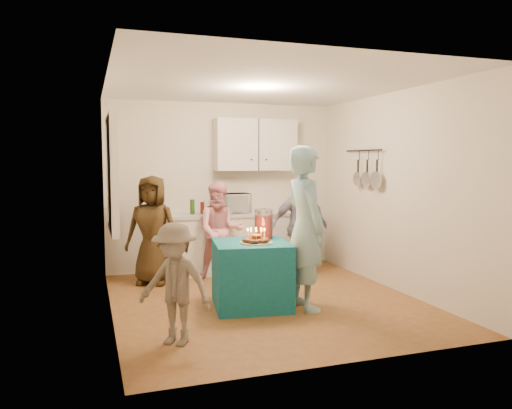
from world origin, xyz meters
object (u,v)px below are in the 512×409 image
object	(u,v)px
counter	(240,243)
woman_back_center	(220,231)
man_birthday	(306,228)
woman_back_right	(300,226)
woman_back_left	(152,230)
child_near_left	(175,284)
punch_jar	(264,225)
microwave	(232,203)
party_table	(251,274)

from	to	relation	value
counter	woman_back_center	xyz separation A→B (m)	(-0.43, -0.46, 0.27)
man_birthday	woman_back_right	bearing A→B (deg)	-22.52
woman_back_left	child_near_left	world-z (taller)	woman_back_left
punch_jar	woman_back_right	bearing A→B (deg)	46.53
counter	woman_back_center	world-z (taller)	woman_back_center
child_near_left	microwave	bearing A→B (deg)	103.84
punch_jar	child_near_left	bearing A→B (deg)	-138.02
woman_back_left	child_near_left	xyz separation A→B (m)	(-0.09, -2.40, -0.18)
party_table	woman_back_center	xyz separation A→B (m)	(-0.00, 1.41, 0.32)
punch_jar	man_birthday	bearing A→B (deg)	-55.86
counter	party_table	distance (m)	1.92
woman_back_left	woman_back_right	size ratio (longest dim) A/B	0.99
man_birthday	woman_back_center	size ratio (longest dim) A/B	1.34
party_table	woman_back_left	xyz separation A→B (m)	(-0.95, 1.47, 0.37)
counter	woman_back_right	xyz separation A→B (m)	(0.69, -0.71, 0.33)
microwave	party_table	xyz separation A→B (m)	(-0.30, -1.86, -0.68)
counter	woman_back_left	world-z (taller)	woman_back_left
punch_jar	woman_back_left	xyz separation A→B (m)	(-1.19, 1.25, -0.18)
woman_back_center	counter	bearing A→B (deg)	57.08
counter	punch_jar	size ratio (longest dim) A/B	6.47
party_table	woman_back_left	world-z (taller)	woman_back_left
microwave	man_birthday	world-z (taller)	man_birthday
woman_back_right	child_near_left	world-z (taller)	woman_back_right
microwave	party_table	size ratio (longest dim) A/B	0.63
man_birthday	woman_back_left	xyz separation A→B (m)	(-1.52, 1.75, -0.19)
microwave	punch_jar	distance (m)	1.65
woman_back_right	woman_back_center	bearing A→B (deg)	164.17
party_table	child_near_left	size ratio (longest dim) A/B	0.75
counter	party_table	world-z (taller)	counter
punch_jar	child_near_left	distance (m)	1.75
microwave	woman_back_left	size ratio (longest dim) A/B	0.36
counter	party_table	xyz separation A→B (m)	(-0.43, -1.86, -0.05)
man_birthday	woman_back_left	size ratio (longest dim) A/B	1.25
counter	punch_jar	distance (m)	1.73
punch_jar	child_near_left	xyz separation A→B (m)	(-1.27, -1.15, -0.36)
man_birthday	child_near_left	bearing A→B (deg)	110.77
counter	party_table	bearing A→B (deg)	-103.06
counter	punch_jar	world-z (taller)	punch_jar
microwave	woman_back_center	world-z (taller)	woman_back_center
woman_back_center	woman_back_right	size ratio (longest dim) A/B	0.93
party_table	woman_back_center	distance (m)	1.44
party_table	punch_jar	size ratio (longest dim) A/B	2.50
punch_jar	man_birthday	size ratio (longest dim) A/B	0.18
woman_back_left	woman_back_right	distance (m)	2.10
microwave	punch_jar	world-z (taller)	microwave
child_near_left	man_birthday	bearing A→B (deg)	61.59
man_birthday	woman_back_center	bearing A→B (deg)	17.28
child_near_left	woman_back_center	bearing A→B (deg)	105.46
punch_jar	man_birthday	world-z (taller)	man_birthday
woman_back_left	child_near_left	distance (m)	2.41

